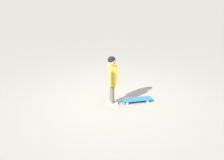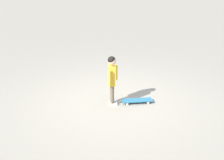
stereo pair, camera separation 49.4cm
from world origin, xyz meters
TOP-DOWN VIEW (x-y plane):
  - ground_plane at (0.00, 0.00)m, footprint 50.00×50.00m
  - child_person at (-0.08, -0.00)m, footprint 0.37×0.28m
  - skateboard at (0.34, -0.33)m, footprint 0.64×0.53m

SIDE VIEW (x-z plane):
  - ground_plane at x=0.00m, z-range 0.00..0.00m
  - skateboard at x=0.34m, z-range 0.02..0.10m
  - child_person at x=-0.08m, z-range 0.13..1.19m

